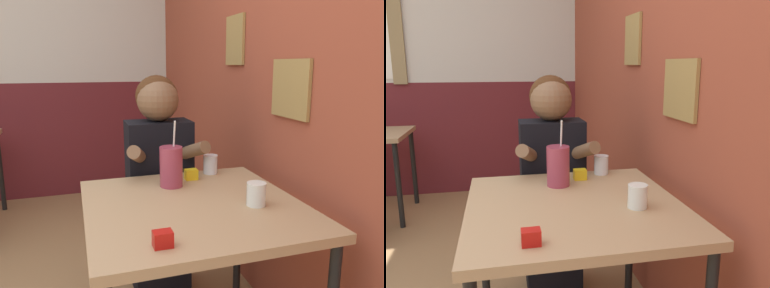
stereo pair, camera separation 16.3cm
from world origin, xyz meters
TOP-DOWN VIEW (x-y plane):
  - brick_wall_right at (1.50, 1.36)m, footprint 0.08×4.73m
  - back_wall at (-0.01, 2.76)m, footprint 5.94×0.09m
  - main_table at (0.98, 0.32)m, footprint 0.85×0.86m
  - person_seated at (0.97, 0.88)m, footprint 0.42×0.42m
  - cocktail_pitcher at (0.95, 0.55)m, footprint 0.10×0.10m
  - glass_near_pitcher at (1.19, 0.69)m, footprint 0.07×0.07m
  - glass_center at (1.20, 0.22)m, footprint 0.08×0.08m
  - condiment_ketchup at (0.78, 0.00)m, footprint 0.06×0.04m
  - condiment_mustard at (1.06, 0.62)m, footprint 0.06×0.04m

SIDE VIEW (x-z plane):
  - main_table at x=0.98m, z-range 0.29..1.02m
  - person_seated at x=0.97m, z-range 0.05..1.27m
  - condiment_ketchup at x=0.78m, z-range 0.73..0.78m
  - condiment_mustard at x=1.06m, z-range 0.73..0.78m
  - glass_center at x=1.20m, z-range 0.73..0.82m
  - glass_near_pitcher at x=1.19m, z-range 0.73..0.82m
  - cocktail_pitcher at x=0.95m, z-range 0.67..0.97m
  - brick_wall_right at x=1.50m, z-range 0.00..2.70m
  - back_wall at x=-0.01m, z-range 0.01..2.71m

